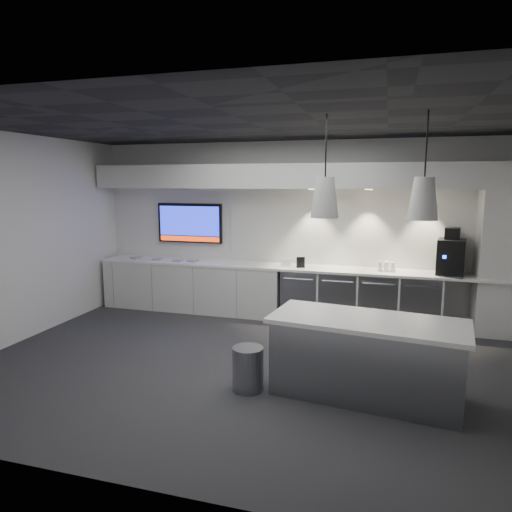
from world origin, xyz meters
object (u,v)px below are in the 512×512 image
(bin, at_px, (248,369))
(coffee_machine, at_px, (451,255))
(island, at_px, (366,357))
(wall_tv, at_px, (190,223))

(bin, distance_m, coffee_machine, 3.85)
(island, distance_m, coffee_machine, 2.97)
(island, relative_size, bin, 4.36)
(bin, bearing_deg, island, 9.35)
(island, distance_m, bin, 1.31)
(island, relative_size, coffee_machine, 2.98)
(wall_tv, bearing_deg, island, -40.87)
(coffee_machine, bearing_deg, island, -103.67)
(bin, height_order, coffee_machine, coffee_machine)
(wall_tv, relative_size, island, 0.58)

